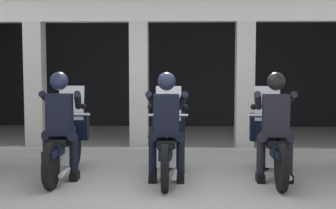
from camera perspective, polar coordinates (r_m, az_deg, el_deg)
ground_plane at (r=10.14m, az=0.52°, el=-4.88°), size 80.00×80.00×0.00m
station_building at (r=11.76m, az=2.65°, el=6.14°), size 11.30×4.28×3.09m
kerb_strip at (r=9.29m, az=2.73°, el=-5.43°), size 10.80×0.24×0.12m
motorcycle_left at (r=7.73m, az=-11.65°, el=-4.35°), size 0.62×2.04×1.35m
police_officer_left at (r=7.39m, az=-12.25°, el=-1.35°), size 0.63×0.61×1.58m
motorcycle_center at (r=7.46m, az=-0.06°, el=-4.58°), size 0.62×2.04×1.35m
police_officer_center at (r=7.12m, az=-0.16°, el=-1.48°), size 0.63×0.61×1.58m
motorcycle_right at (r=7.61m, az=11.75°, el=-4.49°), size 0.62×2.04×1.35m
police_officer_right at (r=7.27m, az=12.17°, el=-1.45°), size 0.63×0.61×1.58m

